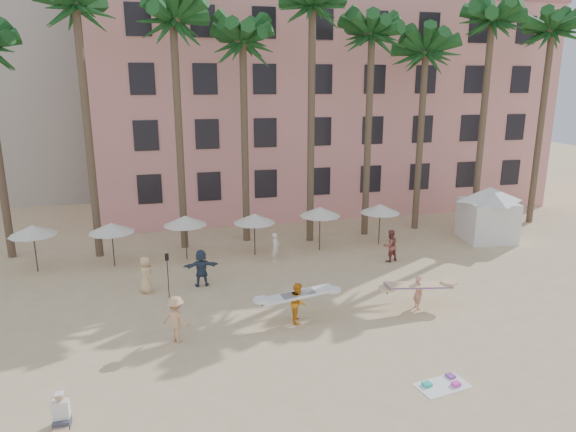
{
  "coord_description": "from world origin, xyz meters",
  "views": [
    {
      "loc": [
        -6.02,
        -16.25,
        9.96
      ],
      "look_at": [
        -0.56,
        6.0,
        4.0
      ],
      "focal_mm": 32.0,
      "sensor_mm": 36.0,
      "label": 1
    }
  ],
  "objects_px": {
    "pink_hotel": "(318,107)",
    "carrier_white": "(298,301)",
    "carrier_yellow": "(418,289)",
    "cabana": "(488,209)"
  },
  "relations": [
    {
      "from": "carrier_yellow",
      "to": "cabana",
      "type": "bearing_deg",
      "value": 42.5
    },
    {
      "from": "pink_hotel",
      "to": "carrier_yellow",
      "type": "distance_m",
      "value": 23.88
    },
    {
      "from": "carrier_yellow",
      "to": "carrier_white",
      "type": "xyz_separation_m",
      "value": [
        -5.62,
        0.05,
        0.01
      ]
    },
    {
      "from": "carrier_yellow",
      "to": "carrier_white",
      "type": "height_order",
      "value": "carrier_white"
    },
    {
      "from": "pink_hotel",
      "to": "carrier_white",
      "type": "relative_size",
      "value": 10.7
    },
    {
      "from": "pink_hotel",
      "to": "cabana",
      "type": "xyz_separation_m",
      "value": [
        7.22,
        -14.12,
        -5.93
      ]
    },
    {
      "from": "pink_hotel",
      "to": "cabana",
      "type": "bearing_deg",
      "value": -62.92
    },
    {
      "from": "carrier_yellow",
      "to": "carrier_white",
      "type": "distance_m",
      "value": 5.62
    },
    {
      "from": "pink_hotel",
      "to": "carrier_white",
      "type": "bearing_deg",
      "value": -108.93
    },
    {
      "from": "pink_hotel",
      "to": "carrier_white",
      "type": "distance_m",
      "value": 24.98
    }
  ]
}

